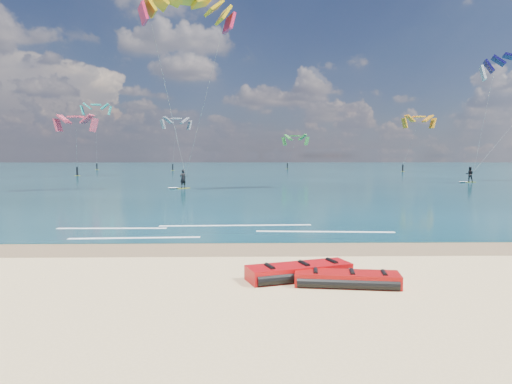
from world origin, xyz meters
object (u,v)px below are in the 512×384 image
at_px(packed_kite_left, 299,279).
at_px(packed_kite_mid, 347,286).
at_px(kitesurfer_main, 185,89).
at_px(kitesurfer_far, 500,109).

xyz_separation_m(packed_kite_left, packed_kite_mid, (1.11, -0.67, 0.00)).
xyz_separation_m(packed_kite_mid, kitesurfer_main, (-7.99, 30.35, 9.18)).
distance_m(packed_kite_left, packed_kite_mid, 1.30).
xyz_separation_m(packed_kite_left, kitesurfer_far, (27.74, 40.71, 8.62)).
bearing_deg(kitesurfer_main, packed_kite_mid, -111.74).
relative_size(packed_kite_left, kitesurfer_far, 0.18).
relative_size(packed_kite_mid, kitesurfer_far, 0.17).
bearing_deg(kitesurfer_far, packed_kite_mid, -122.27).
bearing_deg(packed_kite_left, packed_kite_mid, -49.38).
relative_size(packed_kite_left, packed_kite_mid, 1.08).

